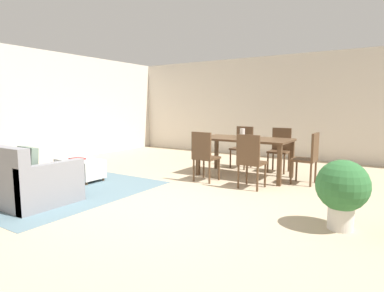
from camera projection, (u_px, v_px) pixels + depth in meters
ground_plane at (164, 204)px, 4.52m from camera, size 10.80×10.80×0.00m
wall_back at (278, 107)px, 8.53m from camera, size 9.00×0.12×2.70m
wall_left at (18, 107)px, 7.19m from camera, size 0.12×11.00×2.70m
area_rug at (51, 187)px, 5.45m from camera, size 3.00×2.80×0.01m
couch at (10, 179)px, 4.81m from camera, size 2.08×0.96×0.86m
ottoman_table at (80, 168)px, 5.97m from camera, size 0.90×0.48×0.40m
dining_table at (244, 143)px, 6.24m from camera, size 1.77×0.90×0.76m
dining_chair_near_left at (204, 154)px, 5.81m from camera, size 0.41×0.41×0.92m
dining_chair_near_right at (250, 158)px, 5.30m from camera, size 0.41×0.41×0.92m
dining_chair_far_left at (243, 144)px, 7.18m from camera, size 0.42×0.42×0.92m
dining_chair_far_right at (280, 147)px, 6.72m from camera, size 0.40×0.40×0.92m
dining_chair_head_east at (309, 155)px, 5.62m from camera, size 0.41×0.41×0.92m
vase_centerpiece at (242, 133)px, 6.24m from camera, size 0.10×0.10×0.18m
book_on_ottoman at (77, 159)px, 5.90m from camera, size 0.27×0.21×0.03m
potted_plant at (342, 189)px, 3.56m from camera, size 0.58×0.58×0.79m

